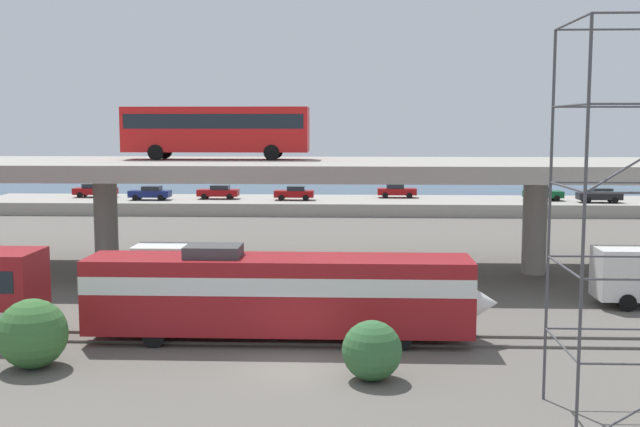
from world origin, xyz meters
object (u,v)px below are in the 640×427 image
(transit_bus_on_overpass, at_px, (217,128))
(parked_car_5, at_px, (150,193))
(scaffolding_tower, at_px, (631,213))
(parked_car_3, at_px, (95,190))
(parked_car_4, at_px, (600,195))
(parked_car_1, at_px, (543,193))
(parked_car_0, at_px, (218,192))
(train_locomotive, at_px, (298,291))
(parked_car_6, at_px, (397,191))
(service_truck_west, at_px, (195,272))
(parked_car_2, at_px, (294,193))

(transit_bus_on_overpass, relative_size, parked_car_5, 2.75)
(scaffolding_tower, distance_m, parked_car_3, 71.79)
(parked_car_4, bearing_deg, parked_car_1, -20.46)
(parked_car_0, bearing_deg, train_locomotive, 103.54)
(parked_car_3, relative_size, parked_car_5, 1.07)
(parked_car_4, distance_m, parked_car_6, 21.14)
(train_locomotive, xyz_separation_m, parked_car_1, (22.37, 50.53, -0.12))
(transit_bus_on_overpass, xyz_separation_m, service_truck_west, (0.60, -10.53, -7.50))
(scaffolding_tower, xyz_separation_m, parked_car_0, (-23.14, 59.83, -4.60))
(parked_car_4, xyz_separation_m, parked_car_6, (-20.63, 4.61, 0.00))
(service_truck_west, xyz_separation_m, parked_car_1, (28.32, 43.34, 0.44))
(transit_bus_on_overpass, relative_size, parked_car_6, 2.83)
(train_locomotive, bearing_deg, scaffolding_tower, -39.60)
(parked_car_2, bearing_deg, parked_car_6, -163.29)
(service_truck_west, relative_size, parked_car_1, 1.69)
(parked_car_1, xyz_separation_m, parked_car_5, (-41.66, -1.24, 0.00))
(parked_car_3, bearing_deg, service_truck_west, -65.72)
(service_truck_west, relative_size, parked_car_2, 1.63)
(parked_car_3, xyz_separation_m, parked_car_6, (33.35, 0.91, -0.00))
(parked_car_2, xyz_separation_m, parked_car_6, (11.01, 3.31, 0.00))
(parked_car_4, bearing_deg, transit_bus_on_overpass, 41.97)
(parked_car_3, distance_m, parked_car_6, 33.36)
(transit_bus_on_overpass, height_order, parked_car_0, transit_bus_on_overpass)
(transit_bus_on_overpass, distance_m, parked_car_4, 46.63)
(parked_car_3, height_order, parked_car_4, same)
(parked_car_1, distance_m, parked_car_2, 26.30)
(parked_car_5, xyz_separation_m, parked_car_6, (26.38, 3.85, -0.00))
(transit_bus_on_overpass, relative_size, parked_car_4, 2.73)
(train_locomotive, relative_size, parked_car_4, 4.03)
(parked_car_0, height_order, parked_car_4, same)
(service_truck_west, bearing_deg, parked_car_3, 114.28)
(parked_car_2, relative_size, parked_car_3, 0.90)
(parked_car_5, bearing_deg, parked_car_2, -177.98)
(parked_car_2, distance_m, parked_car_3, 22.46)
(scaffolding_tower, height_order, parked_car_2, scaffolding_tower)
(parked_car_0, bearing_deg, parked_car_6, -173.12)
(parked_car_2, relative_size, parked_car_5, 0.96)
(train_locomotive, bearing_deg, parked_car_6, 82.40)
(transit_bus_on_overpass, height_order, parked_car_2, transit_bus_on_overpass)
(train_locomotive, distance_m, service_truck_west, 9.34)
(parked_car_1, relative_size, parked_car_3, 0.87)
(train_locomotive, xyz_separation_m, scaffolding_tower, (10.91, -9.02, 4.49))
(parked_car_0, height_order, parked_car_6, same)
(parked_car_6, bearing_deg, parked_car_1, -9.70)
(transit_bus_on_overpass, distance_m, parked_car_5, 34.78)
(train_locomotive, relative_size, parked_car_0, 4.03)
(parked_car_5, bearing_deg, parked_car_3, -22.83)
(service_truck_west, relative_size, parked_car_6, 1.60)
(parked_car_1, distance_m, parked_car_5, 41.68)
(train_locomotive, relative_size, parked_car_2, 4.24)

